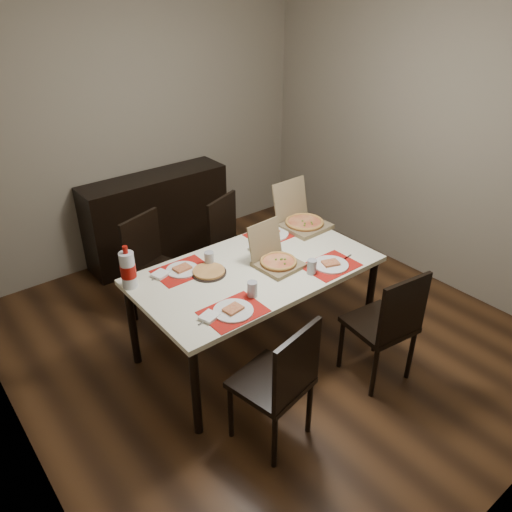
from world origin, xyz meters
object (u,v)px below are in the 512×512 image
Objects in this scene: chair_near_right at (387,323)px; chair_far_left at (154,264)px; sideboard at (157,217)px; chair_near_left at (280,380)px; chair_far_right at (233,243)px; soda_bottle at (128,270)px; pizza_box_center at (276,259)px; dip_bowl at (256,248)px; dining_table at (256,275)px.

chair_near_right is 1.00× the size of chair_far_left.
sideboard is 2.72m from chair_near_left.
chair_far_right is 1.34m from soda_bottle.
sideboard is at bearing 89.72° from pizza_box_center.
chair_near_right is 1.00× the size of chair_far_right.
sideboard is 12.35× the size of dip_bowl.
soda_bottle is (-1.21, -0.44, 0.37)m from chair_far_right.
chair_near_left is 2.90× the size of soda_bottle.
chair_near_left is 1.72m from chair_far_left.
pizza_box_center reaches higher than chair_far_right.
chair_near_left is 1.01m from pizza_box_center.
chair_near_left is 1.00× the size of chair_far_left.
chair_near_right reaches higher than sideboard.
dip_bowl is at bearing -108.30° from chair_far_right.
dining_table is 1.00m from chair_far_left.
pizza_box_center reaches higher than dip_bowl.
soda_bottle reaches higher than dip_bowl.
chair_near_left is 1.00× the size of chair_near_right.
chair_near_right reaches higher than dining_table.
chair_far_right is at bearing 62.69° from chair_near_left.
pizza_box_center reaches higher than dining_table.
pizza_box_center is (0.14, -0.06, 0.12)m from dining_table.
soda_bottle reaches higher than sideboard.
sideboard is 1.84m from soda_bottle.
chair_far_right is at bearing 75.16° from pizza_box_center.
dip_bowl is at bearing 82.83° from pizza_box_center.
chair_near_right is at bearing -72.96° from dip_bowl.
chair_far_right is 0.93m from pizza_box_center.
dining_table is 5.60× the size of soda_bottle.
chair_far_right is 2.60× the size of pizza_box_center.
chair_far_right is at bearing 65.22° from dining_table.
dining_table is 0.19m from pizza_box_center.
dip_bowl is at bearing -7.64° from soda_bottle.
sideboard is 1.08m from chair_far_left.
sideboard is 1.07m from chair_far_right.
sideboard is 1.61× the size of chair_far_right.
sideboard is 4.19× the size of pizza_box_center.
sideboard is 1.61× the size of chair_near_right.
chair_near_left is (-0.61, -2.65, 0.06)m from sideboard.
dip_bowl is at bearing -89.12° from sideboard.
chair_far_left is 0.93m from dip_bowl.
sideboard is 2.72m from chair_near_right.
pizza_box_center is at bearing -104.84° from chair_far_right.
chair_far_left is 1.00× the size of chair_far_right.
chair_near_right is at bearing -41.87° from soda_bottle.
chair_near_left is at bearing -128.61° from pizza_box_center.
dining_table is (-0.15, -1.83, 0.23)m from sideboard.
pizza_box_center is 1.12× the size of soda_bottle.
soda_bottle is at bearing 157.43° from pizza_box_center.
soda_bottle is at bearing 172.36° from dip_bowl.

